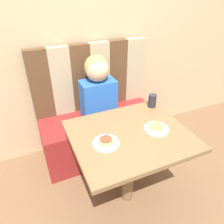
# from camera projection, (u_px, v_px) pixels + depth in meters

# --- Properties ---
(ground_plane) EXTENTS (12.00, 12.00, 0.00)m
(ground_plane) POSITION_uv_depth(u_px,v_px,m) (127.00, 197.00, 2.00)
(ground_plane) COLOR brown
(wall_back) EXTENTS (7.00, 0.05, 2.60)m
(wall_back) POSITION_uv_depth(u_px,v_px,m) (85.00, 28.00, 2.07)
(wall_back) COLOR tan
(wall_back) RESTS_ON ground_plane
(booth_seat) EXTENTS (1.20, 0.50, 0.49)m
(booth_seat) POSITION_uv_depth(u_px,v_px,m) (100.00, 134.00, 2.39)
(booth_seat) COLOR maroon
(booth_seat) RESTS_ON ground_plane
(booth_backrest) EXTENTS (1.20, 0.08, 0.69)m
(booth_backrest) POSITION_uv_depth(u_px,v_px,m) (91.00, 77.00, 2.24)
(booth_backrest) COLOR #4C331E
(booth_backrest) RESTS_ON booth_seat
(dining_table) EXTENTS (0.86, 0.74, 0.73)m
(dining_table) POSITION_uv_depth(u_px,v_px,m) (130.00, 144.00, 1.67)
(dining_table) COLOR brown
(dining_table) RESTS_ON ground_plane
(person) EXTENTS (0.34, 0.25, 0.63)m
(person) POSITION_uv_depth(u_px,v_px,m) (98.00, 86.00, 2.09)
(person) COLOR #2356B2
(person) RESTS_ON booth_seat
(plate_left) EXTENTS (0.19, 0.19, 0.01)m
(plate_left) POSITION_uv_depth(u_px,v_px,m) (106.00, 143.00, 1.51)
(plate_left) COLOR white
(plate_left) RESTS_ON dining_table
(plate_right) EXTENTS (0.19, 0.19, 0.01)m
(plate_right) POSITION_uv_depth(u_px,v_px,m) (157.00, 129.00, 1.66)
(plate_right) COLOR white
(plate_right) RESTS_ON dining_table
(pizza_left) EXTENTS (0.11, 0.11, 0.03)m
(pizza_left) POSITION_uv_depth(u_px,v_px,m) (106.00, 141.00, 1.50)
(pizza_left) COLOR tan
(pizza_left) RESTS_ON plate_left
(pizza_right) EXTENTS (0.11, 0.11, 0.03)m
(pizza_right) POSITION_uv_depth(u_px,v_px,m) (157.00, 126.00, 1.65)
(pizza_right) COLOR tan
(pizza_right) RESTS_ON plate_right
(drinking_cup) EXTENTS (0.07, 0.07, 0.12)m
(drinking_cup) POSITION_uv_depth(u_px,v_px,m) (152.00, 101.00, 1.92)
(drinking_cup) COLOR #232328
(drinking_cup) RESTS_ON dining_table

